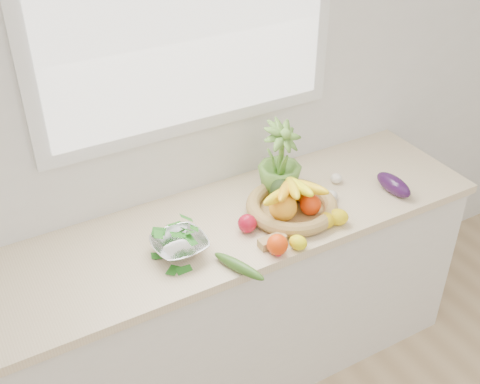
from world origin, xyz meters
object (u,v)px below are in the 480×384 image
cucumber (239,266)px  potted_herb (280,160)px  colander_with_spinach (179,242)px  fruit_basket (291,202)px  apple (247,223)px  eggplant (393,185)px

cucumber → potted_herb: (0.41, 0.37, 0.15)m
cucumber → colander_with_spinach: 0.25m
cucumber → fruit_basket: fruit_basket is taller
apple → fruit_basket: (0.22, 0.02, 0.02)m
apple → cucumber: 0.24m
colander_with_spinach → potted_herb: bearing=16.7°
eggplant → fruit_basket: 0.49m
potted_herb → fruit_basket: potted_herb is taller
apple → eggplant: size_ratio=0.39×
cucumber → colander_with_spinach: bearing=127.0°
eggplant → colander_with_spinach: 1.00m
apple → potted_herb: bearing=33.3°
eggplant → potted_herb: bearing=150.7°
fruit_basket → colander_with_spinach: fruit_basket is taller
cucumber → fruit_basket: size_ratio=0.46×
eggplant → cucumber: (-0.85, -0.12, -0.02)m
potted_herb → cucumber: bearing=-138.2°
fruit_basket → apple: bearing=-175.8°
potted_herb → apple: bearing=-146.7°
apple → fruit_basket: size_ratio=0.15×
apple → potted_herb: 0.34m
apple → colander_with_spinach: size_ratio=0.35×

